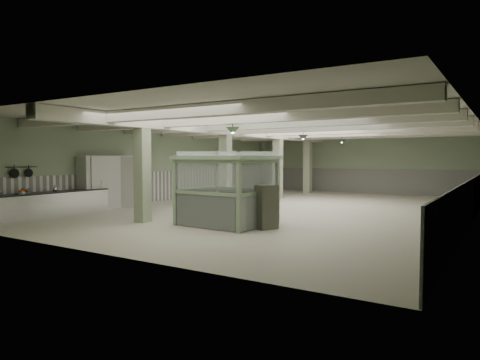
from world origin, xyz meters
The scene contains 34 objects.
floor centered at (0.00, 0.00, 0.00)m, with size 20.00×20.00×0.00m, color silver.
ceiling centered at (0.00, 0.00, 3.60)m, with size 14.00×20.00×0.02m, color silver.
wall_back centered at (0.00, 10.00, 1.80)m, with size 14.00×0.02×3.60m, color #92A685.
wall_front centered at (0.00, -10.00, 1.80)m, with size 14.00×0.02×3.60m, color #92A685.
wall_left centered at (-7.00, 0.00, 1.80)m, with size 0.02×20.00×3.60m, color #92A685.
wall_right centered at (7.00, 0.00, 1.80)m, with size 0.02×20.00×3.60m, color #92A685.
wainscot_left centered at (-6.97, 0.00, 0.75)m, with size 0.05×19.90×1.50m, color white.
wainscot_right centered at (6.97, 0.00, 0.75)m, with size 0.05×19.90×1.50m, color white.
wainscot_back centered at (0.00, 9.97, 0.75)m, with size 13.90×0.05×1.50m, color white.
girder centered at (-2.50, 0.00, 3.38)m, with size 0.45×19.90×0.40m, color silver.
beam_a centered at (0.00, -7.50, 3.42)m, with size 13.90×0.35×0.32m, color silver.
beam_b centered at (0.00, -5.00, 3.42)m, with size 13.90×0.35×0.32m, color silver.
beam_c centered at (0.00, -2.50, 3.42)m, with size 13.90×0.35×0.32m, color silver.
beam_d centered at (0.00, 0.00, 3.42)m, with size 13.90×0.35×0.32m, color silver.
beam_e centered at (0.00, 2.50, 3.42)m, with size 13.90×0.35×0.32m, color silver.
beam_f centered at (0.00, 5.00, 3.42)m, with size 13.90×0.35×0.32m, color silver.
beam_g centered at (0.00, 7.50, 3.42)m, with size 13.90×0.35×0.32m, color silver.
column_a centered at (-2.50, -6.00, 1.80)m, with size 0.42×0.42×3.60m, color #9CAA89.
column_b centered at (-2.50, -1.00, 1.80)m, with size 0.42×0.42×3.60m, color #9CAA89.
column_c centered at (-2.50, 4.00, 1.80)m, with size 0.42×0.42×3.60m, color #9CAA89.
column_d centered at (-2.50, 8.00, 1.80)m, with size 0.42×0.42×3.60m, color #9CAA89.
hook_rail centered at (-6.93, -7.60, 1.85)m, with size 0.02×0.02×1.20m, color black.
pendant_front centered at (0.50, -5.00, 3.05)m, with size 0.44×0.44×0.22m, color #324131.
pendant_mid centered at (0.50, 0.50, 3.05)m, with size 0.44×0.44×0.22m, color #324131.
pendant_back centered at (0.50, 5.50, 3.05)m, with size 0.44×0.44×0.22m, color #324131.
prep_counter centered at (-6.54, -7.00, 0.46)m, with size 0.91×5.23×0.91m.
pitcher_near centered at (-6.39, -6.66, 1.03)m, with size 0.18×0.20×0.26m, color silver, non-canonical shape.
veg_colander centered at (-6.56, -7.70, 0.99)m, with size 0.39×0.39×0.18m, color #44454A, non-canonical shape.
orange_bowl centered at (-6.42, -7.93, 0.94)m, with size 0.25×0.25×0.09m, color #B2B2B7.
skillet_near centered at (-6.88, -7.91, 1.63)m, with size 0.33×0.33×0.04m, color black.
skillet_far centered at (-6.88, -7.37, 1.63)m, with size 0.31×0.31×0.04m, color black.
walkin_cooler centered at (-6.62, -4.00, 1.17)m, with size 1.20×2.56×2.35m.
guard_booth centered at (0.24, -4.96, 1.58)m, with size 2.96×2.56×2.39m.
filing_cabinet centered at (1.74, -5.01, 0.68)m, with size 0.44×0.62×1.35m, color #525547.
Camera 1 is at (8.00, -16.46, 2.19)m, focal length 32.00 mm.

